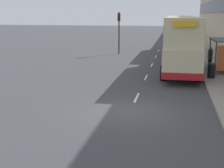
# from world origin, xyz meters

# --- Properties ---
(ground_plane) EXTENTS (220.00, 220.00, 0.00)m
(ground_plane) POSITION_xyz_m (0.00, 0.00, 0.00)
(ground_plane) COLOR #424247
(pavement) EXTENTS (5.00, 93.00, 0.14)m
(pavement) POSITION_xyz_m (6.50, 38.50, 0.07)
(pavement) COLOR gray
(pavement) RESTS_ON ground_plane
(lane_mark_0) EXTENTS (0.12, 2.00, 0.01)m
(lane_mark_0) POSITION_xyz_m (0.00, 2.62, 0.01)
(lane_mark_0) COLOR silver
(lane_mark_0) RESTS_ON ground_plane
(lane_mark_1) EXTENTS (0.12, 2.00, 0.01)m
(lane_mark_1) POSITION_xyz_m (0.00, 8.40, 0.01)
(lane_mark_1) COLOR silver
(lane_mark_1) RESTS_ON ground_plane
(lane_mark_2) EXTENTS (0.12, 2.00, 0.01)m
(lane_mark_2) POSITION_xyz_m (0.00, 14.18, 0.01)
(lane_mark_2) COLOR silver
(lane_mark_2) RESTS_ON ground_plane
(lane_mark_3) EXTENTS (0.12, 2.00, 0.01)m
(lane_mark_3) POSITION_xyz_m (0.00, 19.96, 0.01)
(lane_mark_3) COLOR silver
(lane_mark_3) RESTS_ON ground_plane
(lane_mark_4) EXTENTS (0.12, 2.00, 0.01)m
(lane_mark_4) POSITION_xyz_m (0.00, 25.74, 0.01)
(lane_mark_4) COLOR silver
(lane_mark_4) RESTS_ON ground_plane
(double_decker_bus_near) EXTENTS (2.85, 11.20, 4.30)m
(double_decker_bus_near) POSITION_xyz_m (2.47, 11.04, 2.29)
(double_decker_bus_near) COLOR beige
(double_decker_bus_near) RESTS_ON ground_plane
(double_decker_bus_ahead) EXTENTS (2.85, 11.51, 4.30)m
(double_decker_bus_ahead) POSITION_xyz_m (2.41, 24.16, 2.29)
(double_decker_bus_ahead) COLOR beige
(double_decker_bus_ahead) RESTS_ON ground_plane
(car_0) EXTENTS (2.02, 4.60, 1.79)m
(car_0) POSITION_xyz_m (2.66, 42.38, 0.88)
(car_0) COLOR #4C5156
(car_0) RESTS_ON ground_plane
(pedestrian_at_shelter) EXTENTS (0.36, 0.36, 1.81)m
(pedestrian_at_shelter) POSITION_xyz_m (4.79, 12.00, 1.07)
(pedestrian_at_shelter) COLOR #23232D
(pedestrian_at_shelter) RESTS_ON ground_plane
(litter_bin) EXTENTS (0.55, 0.55, 1.05)m
(litter_bin) POSITION_xyz_m (4.55, 8.42, 0.67)
(litter_bin) COLOR black
(litter_bin) RESTS_ON ground_plane
(traffic_light_far_kerb) EXTENTS (0.30, 0.32, 4.74)m
(traffic_light_far_kerb) POSITION_xyz_m (-4.40, 21.83, 3.19)
(traffic_light_far_kerb) COLOR black
(traffic_light_far_kerb) RESTS_ON ground_plane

